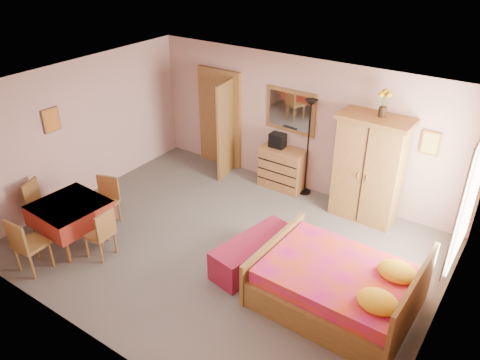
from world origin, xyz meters
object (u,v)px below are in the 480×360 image
Objects in this scene: stereo at (278,140)px; wardrobe at (369,169)px; sunflower_vase at (384,103)px; chair_north at (105,203)px; chest_of_drawers at (282,168)px; chair_west at (43,206)px; bench at (254,253)px; dining_table at (72,223)px; chair_east at (99,233)px; floor_lamp at (308,148)px; chair_south at (31,244)px; bed at (337,275)px; wall_mirror at (291,111)px.

stereo is 0.16× the size of wardrobe.
sunflower_vase is 0.53× the size of chair_north.
chair_west reaches higher than chest_of_drawers.
dining_table reaches higher than bench.
sunflower_vase is 4.95m from chair_east.
wardrobe is 4.59m from chair_east.
chair_south is at bearing -117.69° from floor_lamp.
floor_lamp is 1.27m from wardrobe.
bed is at bearing -79.49° from sunflower_vase.
chair_south reaches higher than chest_of_drawers.
bench is at bearing -109.34° from wardrobe.
wardrobe is at bearing -143.45° from sunflower_vase.
wardrobe is at bearing -7.90° from wall_mirror.
wardrobe is at bearing -3.26° from chest_of_drawers.
bench is at bearing -66.89° from stereo.
floor_lamp is 2.05× the size of chair_south.
chair_east is at bearing -106.06° from wall_mirror.
bed is at bearing -54.73° from floor_lamp.
floor_lamp is 4.13× the size of sunflower_vase.
bench is at bearing 86.81° from chair_west.
wall_mirror is at bearing 90.28° from chest_of_drawers.
chest_of_drawers is 1.01× the size of chair_north.
stereo is at bearing 177.97° from sunflower_vase.
bench is (0.88, -2.60, -1.31)m from wall_mirror.
wall_mirror is at bearing -23.03° from chair_east.
floor_lamp is 1.78m from sunflower_vase.
chair_west is at bearing -124.76° from stereo.
chest_of_drawers is 1.83m from wardrobe.
chair_south is at bearing -130.29° from sunflower_vase.
chair_west reaches higher than bench.
stereo reaches higher than chair_north.
floor_lamp is at bearing 117.62° from chair_west.
chair_east is (-3.07, -3.49, -1.72)m from sunflower_vase.
wall_mirror reaches higher than chest_of_drawers.
bench is at bearing -69.46° from chest_of_drawers.
chair_north reaches higher than chest_of_drawers.
chair_north is at bearing 38.33° from chair_east.
sunflower_vase reaches higher than bed.
chest_of_drawers is 0.73m from floor_lamp.
wall_mirror reaches higher than floor_lamp.
sunflower_vase is at bearing 37.87° from wardrobe.
chest_of_drawers reaches higher than dining_table.
chair_south is (-4.08, -1.91, -0.02)m from bed.
dining_table is at bearing -114.10° from wall_mirror.
chair_north is (-3.58, -2.81, -0.52)m from wardrobe.
chair_east is (-1.25, -3.75, -1.13)m from wall_mirror.
chest_of_drawers is 3.45m from chair_north.
wardrobe is 2.43m from bed.
stereo is 0.16× the size of floor_lamp.
bed is 2.48× the size of chair_east.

